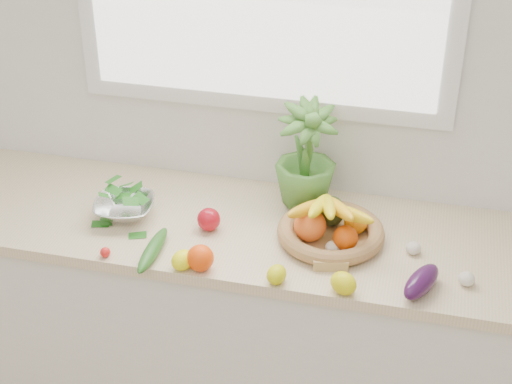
% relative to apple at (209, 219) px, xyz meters
% --- Properties ---
extents(back_wall, '(4.50, 0.02, 2.70)m').
position_rel_apple_xyz_m(back_wall, '(0.10, 0.35, 0.41)').
color(back_wall, white).
rests_on(back_wall, ground).
extents(counter_cabinet, '(2.20, 0.58, 0.86)m').
position_rel_apple_xyz_m(counter_cabinet, '(0.10, 0.05, -0.51)').
color(counter_cabinet, silver).
rests_on(counter_cabinet, ground).
extents(countertop, '(2.24, 0.62, 0.04)m').
position_rel_apple_xyz_m(countertop, '(0.10, 0.05, -0.06)').
color(countertop, beige).
rests_on(countertop, counter_cabinet).
extents(orange_loose, '(0.09, 0.09, 0.09)m').
position_rel_apple_xyz_m(orange_loose, '(0.04, -0.22, 0.00)').
color(orange_loose, '#FB4607').
rests_on(orange_loose, countertop).
extents(lemon_a, '(0.07, 0.08, 0.06)m').
position_rel_apple_xyz_m(lemon_a, '(0.28, -0.23, -0.01)').
color(lemon_a, '#D2D30B').
rests_on(lemon_a, countertop).
extents(lemon_b, '(0.09, 0.10, 0.06)m').
position_rel_apple_xyz_m(lemon_b, '(-0.02, -0.23, -0.01)').
color(lemon_b, '#FFFA0D').
rests_on(lemon_b, countertop).
extents(lemon_c, '(0.11, 0.10, 0.07)m').
position_rel_apple_xyz_m(lemon_c, '(0.49, -0.23, -0.01)').
color(lemon_c, yellow).
rests_on(lemon_c, countertop).
extents(apple, '(0.10, 0.10, 0.08)m').
position_rel_apple_xyz_m(apple, '(0.00, 0.00, 0.00)').
color(apple, '#AF0E1B').
rests_on(apple, countertop).
extents(ginger, '(0.12, 0.06, 0.03)m').
position_rel_apple_xyz_m(ginger, '(0.43, -0.12, -0.02)').
color(ginger, tan).
rests_on(ginger, countertop).
extents(garlic_a, '(0.05, 0.05, 0.04)m').
position_rel_apple_xyz_m(garlic_a, '(0.42, -0.04, -0.02)').
color(garlic_a, white).
rests_on(garlic_a, countertop).
extents(garlic_b, '(0.06, 0.06, 0.04)m').
position_rel_apple_xyz_m(garlic_b, '(0.68, 0.02, -0.02)').
color(garlic_b, beige).
rests_on(garlic_b, countertop).
extents(garlic_c, '(0.06, 0.06, 0.04)m').
position_rel_apple_xyz_m(garlic_c, '(0.84, -0.10, -0.02)').
color(garlic_c, beige).
rests_on(garlic_c, countertop).
extents(eggplant, '(0.14, 0.20, 0.07)m').
position_rel_apple_xyz_m(eggplant, '(0.71, -0.17, -0.00)').
color(eggplant, '#330F3A').
rests_on(eggplant, countertop).
extents(cucumber, '(0.05, 0.25, 0.05)m').
position_rel_apple_xyz_m(cucumber, '(-0.13, -0.19, -0.02)').
color(cucumber, '#275B1A').
rests_on(cucumber, countertop).
extents(radish, '(0.04, 0.04, 0.03)m').
position_rel_apple_xyz_m(radish, '(-0.28, -0.23, -0.02)').
color(radish, red).
rests_on(radish, countertop).
extents(potted_herb, '(0.28, 0.28, 0.38)m').
position_rel_apple_xyz_m(potted_herb, '(0.28, 0.22, 0.16)').
color(potted_herb, '#467E2E').
rests_on(potted_herb, countertop).
extents(fruit_basket, '(0.42, 0.42, 0.18)m').
position_rel_apple_xyz_m(fruit_basket, '(0.40, 0.04, 0.01)').
color(fruit_basket, tan).
rests_on(fruit_basket, countertop).
extents(colander_with_spinach, '(0.24, 0.24, 0.11)m').
position_rel_apple_xyz_m(colander_with_spinach, '(-0.30, 0.00, 0.02)').
color(colander_with_spinach, silver).
rests_on(colander_with_spinach, countertop).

